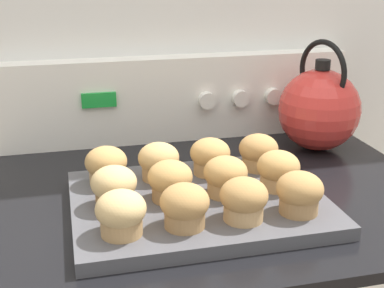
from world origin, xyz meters
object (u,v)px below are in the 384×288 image
at_px(muffin_r1_c1, 170,181).
at_px(muffin_r2_c3, 258,152).
at_px(muffin_r1_c3, 278,170).
at_px(muffin_r2_c1, 159,161).
at_px(muffin_r0_c1, 185,206).
at_px(muffin_r0_c2, 244,199).
at_px(muffin_r2_c0, 106,165).
at_px(muffin_r0_c3, 300,193).
at_px(muffin_r2_c2, 212,156).
at_px(muffin_r1_c0, 114,187).
at_px(tea_kettle, 319,108).
at_px(muffin_r0_c0, 121,213).
at_px(muffin_pan, 198,203).
at_px(muffin_r1_c2, 227,176).

distance_m(muffin_r1_c1, muffin_r2_c3, 0.20).
relative_size(muffin_r1_c3, muffin_r2_c1, 1.00).
height_order(muffin_r0_c1, muffin_r0_c2, same).
height_order(muffin_r1_c1, muffin_r2_c0, same).
bearing_deg(muffin_r1_c3, muffin_r2_c1, 154.90).
xyz_separation_m(muffin_r0_c2, muffin_r1_c1, (-0.09, 0.09, 0.00)).
height_order(muffin_r0_c3, muffin_r2_c0, same).
bearing_deg(muffin_r2_c0, muffin_r2_c2, -0.12).
relative_size(muffin_r0_c3, muffin_r1_c0, 1.00).
distance_m(muffin_r1_c1, muffin_r2_c0, 0.13).
distance_m(muffin_r1_c3, tea_kettle, 0.29).
relative_size(muffin_r0_c3, tea_kettle, 0.31).
xyz_separation_m(muffin_r0_c0, muffin_r2_c0, (-0.00, 0.18, 0.00)).
distance_m(muffin_pan, muffin_r1_c3, 0.14).
relative_size(muffin_r1_c0, tea_kettle, 0.31).
xyz_separation_m(muffin_r1_c3, muffin_r2_c0, (-0.28, 0.09, 0.00)).
relative_size(muffin_pan, muffin_r1_c0, 5.66).
relative_size(muffin_r1_c1, muffin_r2_c2, 1.00).
distance_m(muffin_r0_c0, muffin_r1_c0, 0.09).
bearing_deg(muffin_r1_c0, muffin_pan, 0.04).
relative_size(muffin_r0_c1, muffin_r2_c0, 1.00).
xyz_separation_m(muffin_r1_c1, muffin_r2_c3, (0.18, 0.09, 0.00)).
relative_size(muffin_r0_c1, muffin_r0_c3, 1.00).
height_order(muffin_r0_c1, muffin_r1_c2, same).
distance_m(muffin_r2_c2, muffin_r2_c3, 0.09).
bearing_deg(muffin_r0_c1, muffin_r0_c3, 0.56).
bearing_deg(muffin_r1_c2, muffin_r2_c2, 89.98).
height_order(muffin_r1_c1, muffin_r2_c3, same).
distance_m(muffin_r0_c2, muffin_r1_c0, 0.20).
relative_size(muffin_r1_c0, muffin_r2_c1, 1.00).
height_order(muffin_pan, muffin_r1_c0, muffin_r1_c0).
height_order(muffin_r0_c3, muffin_r2_c1, same).
bearing_deg(muffin_r0_c1, muffin_r1_c2, 44.39).
relative_size(muffin_pan, muffin_r0_c2, 5.66).
bearing_deg(muffin_r0_c1, muffin_r1_c0, 134.81).
xyz_separation_m(muffin_r0_c2, muffin_r1_c0, (-0.18, 0.09, 0.00)).
bearing_deg(tea_kettle, muffin_r2_c0, -164.11).
xyz_separation_m(muffin_pan, muffin_r2_c3, (0.14, 0.09, 0.04)).
xyz_separation_m(muffin_r0_c0, muffin_r1_c0, (0.00, 0.09, 0.00)).
distance_m(muffin_r0_c0, muffin_r0_c2, 0.18).
distance_m(muffin_pan, tea_kettle, 0.39).
xyz_separation_m(muffin_r0_c2, muffin_r1_c2, (0.00, 0.09, 0.00)).
distance_m(muffin_r0_c0, muffin_r0_c3, 0.27).
bearing_deg(muffin_r0_c1, muffin_r2_c2, 63.29).
height_order(muffin_r0_c3, muffin_r1_c0, same).
bearing_deg(muffin_r0_c3, muffin_r1_c3, 87.60).
distance_m(muffin_r1_c2, muffin_r2_c3, 0.13).
relative_size(muffin_r1_c1, muffin_r2_c3, 1.00).
height_order(muffin_r0_c0, muffin_r1_c2, same).
bearing_deg(muffin_r2_c2, muffin_r0_c0, -134.92).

